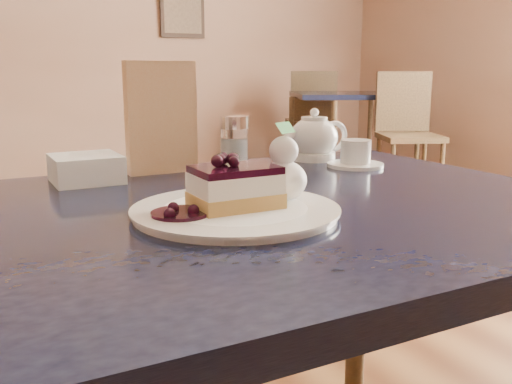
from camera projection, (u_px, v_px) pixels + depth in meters
name	position (u px, v px, depth m)	size (l,w,h in m)	color
main_table	(222.00, 257.00, 0.94)	(1.31, 0.89, 0.81)	black
dessert_plate	(236.00, 211.00, 0.87)	(0.31, 0.31, 0.01)	white
cheesecake_slice	(235.00, 187.00, 0.86)	(0.13, 0.09, 0.06)	#BC8B49
whipped_cream	(283.00, 180.00, 0.92)	(0.08, 0.08, 0.07)	white
berry_sauce	(180.00, 213.00, 0.82)	(0.09, 0.09, 0.01)	black
tea_set	(322.00, 142.00, 1.37)	(0.21, 0.25, 0.11)	white
menu_card	(161.00, 118.00, 1.21)	(0.15, 0.03, 0.24)	beige
sugar_shaker	(234.00, 142.00, 1.26)	(0.06, 0.06, 0.12)	white
napkin_stack	(86.00, 169.00, 1.13)	(0.13, 0.13, 0.05)	white
bg_table_far_right	(352.00, 173.00, 5.30)	(1.34, 1.97, 1.31)	black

